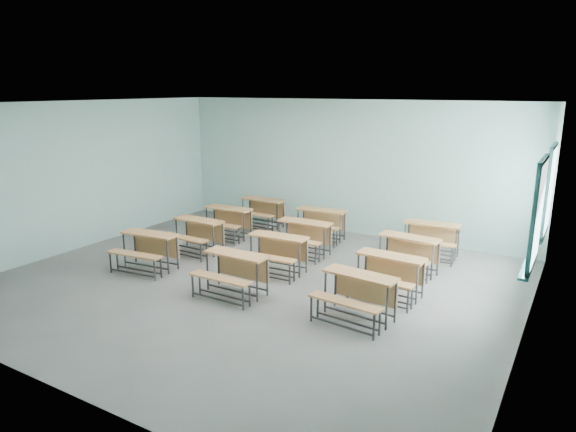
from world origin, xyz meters
name	(u,v)px	position (x,y,z in m)	size (l,w,h in m)	color
room	(257,197)	(0.08, 0.03, 1.60)	(9.04, 8.04, 3.24)	slate
desk_unit_r0c0	(147,246)	(-2.17, -0.47, 0.48)	(1.22, 0.89, 0.72)	#BD7C44
desk_unit_r0c1	(233,268)	(0.03, -0.63, 0.48)	(1.15, 0.78, 0.72)	#BD7C44
desk_unit_r0c2	(357,290)	(2.23, -0.47, 0.48)	(1.21, 0.87, 0.72)	#BD7C44
desk_unit_r1c0	(196,231)	(-2.05, 0.85, 0.48)	(1.17, 0.81, 0.72)	#BD7C44
desk_unit_r1c1	(276,248)	(0.08, 0.67, 0.48)	(1.19, 0.83, 0.72)	#BD7C44
desk_unit_r1c2	(388,270)	(2.33, 0.62, 0.48)	(1.18, 0.82, 0.72)	#BD7C44
desk_unit_r2c0	(226,218)	(-2.17, 2.05, 0.48)	(1.18, 0.82, 0.72)	#BD7C44
desk_unit_r2c1	(303,233)	(0.00, 1.86, 0.48)	(1.17, 0.80, 0.72)	#BD7C44
desk_unit_r2c2	(407,250)	(2.25, 1.87, 0.48)	(1.22, 0.88, 0.72)	#BD7C44
desk_unit_r3c0	(261,208)	(-2.02, 3.30, 0.48)	(1.16, 0.79, 0.72)	#BD7C44
desk_unit_r3c1	(320,220)	(-0.19, 3.02, 0.48)	(1.21, 0.87, 0.72)	#BD7C44
desk_unit_r3c2	(431,235)	(2.36, 3.10, 0.48)	(1.19, 0.83, 0.72)	#BD7C44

